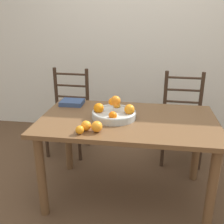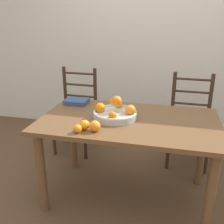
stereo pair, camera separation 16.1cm
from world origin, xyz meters
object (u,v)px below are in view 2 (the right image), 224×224
object	(u,v)px
chair_right	(190,121)
book_stack	(77,101)
orange_loose_1	(85,125)
fruit_bowl	(115,113)
chair_left	(76,111)
orange_loose_0	(95,126)
orange_loose_2	(78,129)

from	to	relation	value
chair_right	book_stack	distance (m)	1.20
book_stack	orange_loose_1	bearing A→B (deg)	-63.85
book_stack	chair_right	bearing A→B (deg)	23.78
fruit_bowl	book_stack	world-z (taller)	fruit_bowl
chair_left	chair_right	bearing A→B (deg)	2.22
orange_loose_0	orange_loose_1	world-z (taller)	orange_loose_0
fruit_bowl	chair_right	world-z (taller)	chair_right
orange_loose_2	book_stack	xyz separation A→B (m)	(-0.24, 0.61, -0.01)
chair_left	orange_loose_1	bearing A→B (deg)	-63.02
fruit_bowl	book_stack	bearing A→B (deg)	147.65
orange_loose_1	chair_left	bearing A→B (deg)	114.77
orange_loose_0	chair_right	distance (m)	1.29
orange_loose_1	chair_right	bearing A→B (deg)	51.84
orange_loose_2	chair_left	xyz separation A→B (m)	(-0.44, 1.08, -0.29)
fruit_bowl	orange_loose_2	xyz separation A→B (m)	(-0.19, -0.34, -0.02)
orange_loose_0	chair_left	xyz separation A→B (m)	(-0.55, 1.03, -0.30)
orange_loose_0	chair_right	world-z (taller)	chair_right
chair_left	book_stack	size ratio (longest dim) A/B	4.62
chair_right	orange_loose_2	bearing A→B (deg)	-126.07
orange_loose_1	book_stack	distance (m)	0.61
book_stack	orange_loose_0	bearing A→B (deg)	-58.02
orange_loose_1	book_stack	world-z (taller)	orange_loose_1
fruit_bowl	chair_left	world-z (taller)	chair_left
orange_loose_2	fruit_bowl	bearing A→B (deg)	60.23
orange_loose_2	book_stack	size ratio (longest dim) A/B	0.29
orange_loose_1	orange_loose_0	bearing A→B (deg)	-9.48
orange_loose_2	orange_loose_0	bearing A→B (deg)	25.28
orange_loose_1	chair_left	world-z (taller)	chair_left
orange_loose_2	orange_loose_1	bearing A→B (deg)	66.01
orange_loose_0	book_stack	bearing A→B (deg)	121.98
fruit_bowl	book_stack	xyz separation A→B (m)	(-0.43, 0.27, -0.03)
orange_loose_0	chair_right	size ratio (longest dim) A/B	0.08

